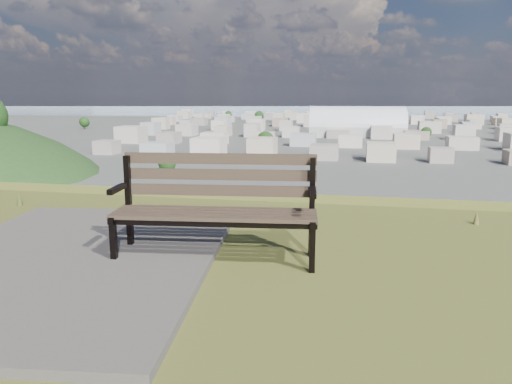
# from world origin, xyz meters

# --- Properties ---
(park_bench) EXTENTS (2.01, 0.84, 1.02)m
(park_bench) POSITION_xyz_m (-0.43, 1.31, 25.58)
(park_bench) COLOR #463528
(park_bench) RESTS_ON hilltop_mesa
(gravel_patch) EXTENTS (3.17, 4.21, 0.08)m
(gravel_patch) POSITION_xyz_m (-1.77, 0.87, 25.03)
(gravel_patch) COLOR #625E55
(gravel_patch) RESTS_ON hilltop_mesa
(grass_tufts) EXTENTS (11.69, 7.38, 0.28)m
(grass_tufts) POSITION_xyz_m (0.32, -0.59, 25.12)
(grass_tufts) COLOR brown
(grass_tufts) RESTS_ON hilltop_mesa
(arena) EXTENTS (59.45, 28.86, 24.36)m
(arena) POSITION_xyz_m (0.20, 312.31, 5.74)
(arena) COLOR #BABAB5
(arena) RESTS_ON ground
(city_blocks) EXTENTS (395.00, 361.00, 7.00)m
(city_blocks) POSITION_xyz_m (0.00, 394.44, 3.50)
(city_blocks) COLOR silver
(city_blocks) RESTS_ON ground
(city_trees) EXTENTS (406.52, 387.20, 9.98)m
(city_trees) POSITION_xyz_m (-26.39, 319.00, 4.83)
(city_trees) COLOR #322219
(city_trees) RESTS_ON ground
(bay_water) EXTENTS (2400.00, 700.00, 0.12)m
(bay_water) POSITION_xyz_m (0.00, 900.00, 0.00)
(bay_water) COLOR #91A7B8
(bay_water) RESTS_ON ground
(far_hills) EXTENTS (2050.00, 340.00, 60.00)m
(far_hills) POSITION_xyz_m (-60.92, 1402.93, 25.47)
(far_hills) COLOR #8694A6
(far_hills) RESTS_ON ground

